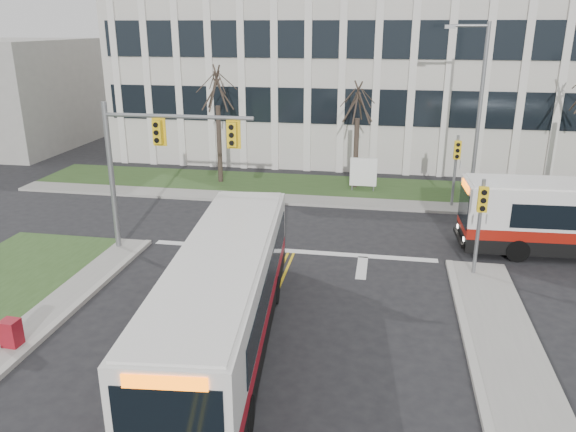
# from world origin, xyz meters

# --- Properties ---
(ground) EXTENTS (120.00, 120.00, 0.00)m
(ground) POSITION_xyz_m (0.00, 0.00, 0.00)
(ground) COLOR black
(ground) RESTS_ON ground
(sidewalk_cross) EXTENTS (44.00, 1.60, 0.14)m
(sidewalk_cross) POSITION_xyz_m (5.00, 15.20, 0.07)
(sidewalk_cross) COLOR #9E9B93
(sidewalk_cross) RESTS_ON ground
(building_lawn) EXTENTS (44.00, 5.00, 0.12)m
(building_lawn) POSITION_xyz_m (5.00, 18.00, 0.06)
(building_lawn) COLOR #304B20
(building_lawn) RESTS_ON ground
(office_building) EXTENTS (40.00, 16.00, 12.00)m
(office_building) POSITION_xyz_m (5.00, 30.00, 6.00)
(office_building) COLOR #B6B2A8
(office_building) RESTS_ON ground
(mast_arm_signal) EXTENTS (6.11, 0.38, 6.20)m
(mast_arm_signal) POSITION_xyz_m (-5.62, 7.16, 4.26)
(mast_arm_signal) COLOR slate
(mast_arm_signal) RESTS_ON ground
(signal_pole_near) EXTENTS (0.34, 0.39, 3.80)m
(signal_pole_near) POSITION_xyz_m (7.20, 6.90, 2.50)
(signal_pole_near) COLOR slate
(signal_pole_near) RESTS_ON ground
(signal_pole_far) EXTENTS (0.34, 0.39, 3.80)m
(signal_pole_far) POSITION_xyz_m (7.20, 15.40, 2.50)
(signal_pole_far) COLOR slate
(signal_pole_far) RESTS_ON ground
(streetlight) EXTENTS (2.15, 0.25, 9.20)m
(streetlight) POSITION_xyz_m (8.03, 16.20, 5.19)
(streetlight) COLOR slate
(streetlight) RESTS_ON ground
(directory_sign) EXTENTS (1.50, 0.12, 2.00)m
(directory_sign) POSITION_xyz_m (2.50, 17.50, 1.17)
(directory_sign) COLOR slate
(directory_sign) RESTS_ON ground
(tree_left) EXTENTS (1.80, 1.80, 7.70)m
(tree_left) POSITION_xyz_m (-6.00, 18.00, 5.51)
(tree_left) COLOR #42352B
(tree_left) RESTS_ON ground
(tree_mid) EXTENTS (1.80, 1.80, 6.82)m
(tree_mid) POSITION_xyz_m (2.00, 18.20, 4.88)
(tree_mid) COLOR #42352B
(tree_mid) RESTS_ON ground
(bus_main) EXTENTS (3.60, 11.69, 3.07)m
(bus_main) POSITION_xyz_m (-0.66, 0.57, 1.53)
(bus_main) COLOR silver
(bus_main) RESTS_ON ground
(newspaper_box_red) EXTENTS (0.52, 0.48, 0.95)m
(newspaper_box_red) POSITION_xyz_m (-6.80, -0.64, 0.47)
(newspaper_box_red) COLOR maroon
(newspaper_box_red) RESTS_ON ground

